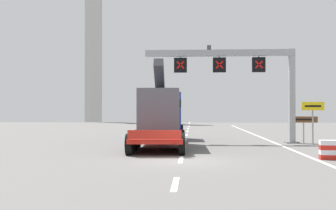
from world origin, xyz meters
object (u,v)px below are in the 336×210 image
Objects in this scene: exit_sign_yellow at (313,112)px; tourist_info_sign_brown at (304,122)px; heavy_haul_truck_red at (162,115)px; crash_barrier_striped at (331,150)px; overhead_lane_gantry at (240,68)px; bridge_pylon_distant at (94,9)px.

exit_sign_yellow reaches higher than tourist_info_sign_brown.
heavy_haul_truck_red is 13.55× the size of crash_barrier_striped.
crash_barrier_striped is (3.12, -9.71, -4.78)m from overhead_lane_gantry.
overhead_lane_gantry reaches higher than heavy_haul_truck_red.
exit_sign_yellow is (4.51, -1.79, -3.09)m from overhead_lane_gantry.
exit_sign_yellow is at bearing -4.61° from heavy_haul_truck_red.
overhead_lane_gantry is 54.93m from bridge_pylon_distant.
bridge_pylon_distant reaches higher than heavy_haul_truck_red.
bridge_pylon_distant reaches higher than crash_barrier_striped.
overhead_lane_gantry is 3.78× the size of exit_sign_yellow.
exit_sign_yellow is 1.96m from tourist_info_sign_brown.
bridge_pylon_distant is at bearing 113.39° from crash_barrier_striped.
bridge_pylon_distant is (-21.79, 47.89, 15.78)m from overhead_lane_gantry.
heavy_haul_truck_red is (-5.41, -0.99, -3.25)m from overhead_lane_gantry.
overhead_lane_gantry is at bearing 158.34° from exit_sign_yellow.
overhead_lane_gantry is at bearing -179.60° from tourist_info_sign_brown.
overhead_lane_gantry is 5.80m from tourist_info_sign_brown.
tourist_info_sign_brown is (9.81, 1.02, -0.54)m from heavy_haul_truck_red.
overhead_lane_gantry is at bearing 10.37° from heavy_haul_truck_red.
bridge_pylon_distant is at bearing 118.69° from tourist_info_sign_brown.
bridge_pylon_distant is at bearing 114.47° from overhead_lane_gantry.
overhead_lane_gantry is 6.39m from heavy_haul_truck_red.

